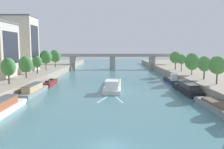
{
  "coord_description": "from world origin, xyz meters",
  "views": [
    {
      "loc": [
        0.39,
        -24.79,
        11.06
      ],
      "look_at": [
        0.0,
        49.7,
        2.37
      ],
      "focal_mm": 37.2,
      "sensor_mm": 36.0,
      "label": 1
    }
  ],
  "objects_px": {
    "tree_left_second": "(8,67)",
    "tree_left_nearest": "(46,57)",
    "tree_left_midway": "(55,56)",
    "moored_boat_right_lone": "(186,88)",
    "bridge_far": "(112,59)",
    "moored_boat_right_downstream": "(171,80)",
    "tree_right_nearest": "(182,59)",
    "moored_boat_left_near": "(3,108)",
    "moored_boat_left_lone": "(50,83)",
    "moored_boat_left_upstream": "(34,90)",
    "barge_midriver": "(113,85)",
    "tree_right_midway": "(205,64)",
    "tree_left_past_mid": "(26,64)",
    "tree_left_far": "(37,62)",
    "tree_right_by_lamp": "(176,57)",
    "tree_right_distant": "(192,62)",
    "tree_right_far": "(218,65)",
    "moored_boat_right_near": "(223,109)"
  },
  "relations": [
    {
      "from": "bridge_far",
      "to": "tree_left_far",
      "type": "bearing_deg",
      "value": -118.96
    },
    {
      "from": "moored_boat_left_upstream",
      "to": "barge_midriver",
      "type": "bearing_deg",
      "value": 24.23
    },
    {
      "from": "tree_left_second",
      "to": "tree_right_by_lamp",
      "type": "relative_size",
      "value": 0.87
    },
    {
      "from": "tree_left_midway",
      "to": "moored_boat_right_lone",
      "type": "bearing_deg",
      "value": -45.22
    },
    {
      "from": "moored_boat_right_downstream",
      "to": "bridge_far",
      "type": "relative_size",
      "value": 0.18
    },
    {
      "from": "tree_right_distant",
      "to": "tree_right_by_lamp",
      "type": "xyz_separation_m",
      "value": [
        -0.52,
        17.41,
        0.55
      ]
    },
    {
      "from": "tree_right_midway",
      "to": "tree_right_far",
      "type": "bearing_deg",
      "value": -91.33
    },
    {
      "from": "barge_midriver",
      "to": "moored_boat_right_downstream",
      "type": "bearing_deg",
      "value": 30.25
    },
    {
      "from": "tree_right_nearest",
      "to": "moored_boat_right_lone",
      "type": "bearing_deg",
      "value": -103.4
    },
    {
      "from": "barge_midriver",
      "to": "tree_right_distant",
      "type": "relative_size",
      "value": 3.32
    },
    {
      "from": "tree_left_past_mid",
      "to": "tree_right_distant",
      "type": "height_order",
      "value": "tree_right_distant"
    },
    {
      "from": "barge_midriver",
      "to": "tree_left_past_mid",
      "type": "xyz_separation_m",
      "value": [
        -24.45,
        2.21,
        5.55
      ]
    },
    {
      "from": "moored_boat_right_downstream",
      "to": "tree_left_past_mid",
      "type": "distance_m",
      "value": 44.12
    },
    {
      "from": "tree_left_second",
      "to": "bridge_far",
      "type": "xyz_separation_m",
      "value": [
        24.08,
        66.86,
        -1.51
      ]
    },
    {
      "from": "moored_boat_right_lone",
      "to": "tree_left_second",
      "type": "distance_m",
      "value": 42.98
    },
    {
      "from": "moored_boat_left_lone",
      "to": "tree_left_second",
      "type": "distance_m",
      "value": 16.52
    },
    {
      "from": "moored_boat_left_lone",
      "to": "tree_right_nearest",
      "type": "xyz_separation_m",
      "value": [
        42.89,
        14.03,
        6.35
      ]
    },
    {
      "from": "moored_boat_right_near",
      "to": "tree_right_nearest",
      "type": "distance_m",
      "value": 45.22
    },
    {
      "from": "barge_midriver",
      "to": "tree_right_midway",
      "type": "distance_m",
      "value": 25.26
    },
    {
      "from": "moored_boat_left_lone",
      "to": "tree_left_nearest",
      "type": "bearing_deg",
      "value": 109.31
    },
    {
      "from": "tree_left_second",
      "to": "tree_left_nearest",
      "type": "bearing_deg",
      "value": 91.49
    },
    {
      "from": "tree_left_nearest",
      "to": "tree_right_by_lamp",
      "type": "xyz_separation_m",
      "value": [
        49.5,
        2.96,
        -0.25
      ]
    },
    {
      "from": "moored_boat_left_lone",
      "to": "tree_left_midway",
      "type": "distance_m",
      "value": 33.28
    },
    {
      "from": "tree_left_nearest",
      "to": "tree_left_far",
      "type": "bearing_deg",
      "value": -88.48
    },
    {
      "from": "tree_left_second",
      "to": "tree_left_midway",
      "type": "relative_size",
      "value": 0.81
    },
    {
      "from": "tree_right_by_lamp",
      "to": "tree_left_second",
      "type": "bearing_deg",
      "value": -143.39
    },
    {
      "from": "tree_left_far",
      "to": "moored_boat_right_downstream",
      "type": "bearing_deg",
      "value": -3.7
    },
    {
      "from": "moored_boat_left_upstream",
      "to": "moored_boat_right_near",
      "type": "relative_size",
      "value": 0.86
    },
    {
      "from": "moored_boat_right_downstream",
      "to": "tree_right_by_lamp",
      "type": "bearing_deg",
      "value": 70.9
    },
    {
      "from": "tree_right_far",
      "to": "bridge_far",
      "type": "height_order",
      "value": "tree_right_far"
    },
    {
      "from": "tree_left_midway",
      "to": "tree_left_far",
      "type": "bearing_deg",
      "value": -89.95
    },
    {
      "from": "moored_boat_left_near",
      "to": "moored_boat_right_lone",
      "type": "height_order",
      "value": "moored_boat_right_lone"
    },
    {
      "from": "moored_boat_left_near",
      "to": "tree_left_nearest",
      "type": "bearing_deg",
      "value": 97.93
    },
    {
      "from": "moored_boat_left_near",
      "to": "tree_left_far",
      "type": "xyz_separation_m",
      "value": [
        -6.56,
        38.3,
        5.23
      ]
    },
    {
      "from": "tree_right_by_lamp",
      "to": "bridge_far",
      "type": "xyz_separation_m",
      "value": [
        -24.55,
        30.72,
        -2.22
      ]
    },
    {
      "from": "bridge_far",
      "to": "tree_left_second",
      "type": "bearing_deg",
      "value": -109.81
    },
    {
      "from": "barge_midriver",
      "to": "tree_right_distant",
      "type": "distance_m",
      "value": 27.33
    },
    {
      "from": "bridge_far",
      "to": "moored_boat_right_downstream",
      "type": "bearing_deg",
      "value": -68.37
    },
    {
      "from": "tree_left_far",
      "to": "tree_right_far",
      "type": "relative_size",
      "value": 0.86
    },
    {
      "from": "moored_boat_right_near",
      "to": "tree_right_nearest",
      "type": "bearing_deg",
      "value": 82.39
    },
    {
      "from": "barge_midriver",
      "to": "tree_right_midway",
      "type": "relative_size",
      "value": 3.63
    },
    {
      "from": "tree_left_second",
      "to": "tree_right_nearest",
      "type": "bearing_deg",
      "value": 30.25
    },
    {
      "from": "moored_boat_right_lone",
      "to": "tree_left_past_mid",
      "type": "height_order",
      "value": "tree_left_past_mid"
    },
    {
      "from": "barge_midriver",
      "to": "tree_right_by_lamp",
      "type": "distance_m",
      "value": 37.15
    },
    {
      "from": "barge_midriver",
      "to": "tree_left_past_mid",
      "type": "bearing_deg",
      "value": 174.84
    },
    {
      "from": "tree_right_nearest",
      "to": "tree_left_second",
      "type": "bearing_deg",
      "value": -149.75
    },
    {
      "from": "tree_left_nearest",
      "to": "tree_left_midway",
      "type": "relative_size",
      "value": 0.99
    },
    {
      "from": "tree_left_second",
      "to": "tree_left_past_mid",
      "type": "height_order",
      "value": "tree_left_past_mid"
    },
    {
      "from": "tree_left_past_mid",
      "to": "moored_boat_left_near",
      "type": "bearing_deg",
      "value": -77.36
    },
    {
      "from": "moored_boat_left_upstream",
      "to": "tree_left_nearest",
      "type": "distance_m",
      "value": 34.15
    }
  ]
}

